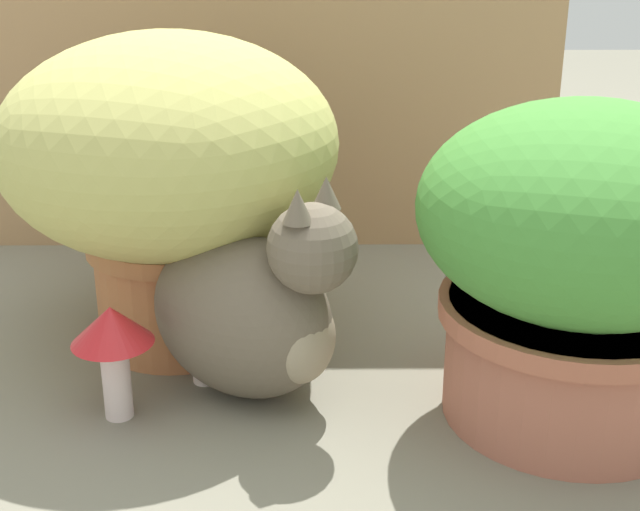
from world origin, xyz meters
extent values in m
plane|color=gray|center=(0.00, 0.00, 0.00)|extent=(6.00, 6.00, 0.00)
cube|color=tan|center=(0.00, 0.55, 0.45)|extent=(1.10, 0.03, 0.90)
cylinder|color=#B66E42|center=(-0.09, 0.15, 0.08)|extent=(0.23, 0.23, 0.17)
cylinder|color=#B06E42|center=(-0.09, 0.15, 0.16)|extent=(0.25, 0.25, 0.02)
ellipsoid|color=tan|center=(-0.09, 0.15, 0.30)|extent=(0.47, 0.47, 0.31)
cylinder|color=#B56952|center=(0.42, -0.07, 0.08)|extent=(0.31, 0.31, 0.16)
cylinder|color=#B5654B|center=(0.42, -0.07, 0.14)|extent=(0.33, 0.33, 0.02)
ellipsoid|color=#458F36|center=(0.42, -0.07, 0.27)|extent=(0.40, 0.40, 0.26)
ellipsoid|color=#685C4B|center=(0.01, -0.01, 0.11)|extent=(0.31, 0.28, 0.22)
ellipsoid|color=tan|center=(0.09, -0.06, 0.10)|extent=(0.11, 0.12, 0.11)
sphere|color=#685C4B|center=(0.10, -0.07, 0.23)|extent=(0.15, 0.15, 0.11)
cone|color=#685C4B|center=(0.12, -0.04, 0.29)|extent=(0.05, 0.05, 0.04)
cone|color=#685C4B|center=(0.09, -0.09, 0.29)|extent=(0.05, 0.05, 0.04)
cylinder|color=#685C4B|center=(-0.06, 0.09, 0.02)|extent=(0.17, 0.13, 0.07)
cylinder|color=silver|center=(-0.14, -0.07, 0.05)|extent=(0.04, 0.04, 0.10)
cone|color=red|center=(-0.14, -0.07, 0.13)|extent=(0.10, 0.10, 0.05)
cylinder|color=silver|center=(-0.04, 0.02, 0.05)|extent=(0.03, 0.03, 0.11)
cone|color=pink|center=(-0.04, 0.02, 0.13)|extent=(0.08, 0.08, 0.04)
camera|label=1|loc=(0.10, -1.05, 0.60)|focal=49.84mm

